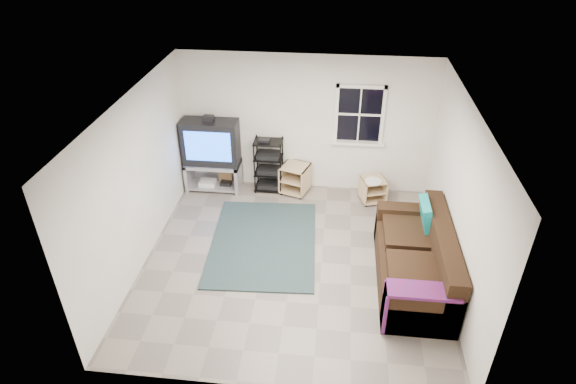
# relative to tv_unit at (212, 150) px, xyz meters

# --- Properties ---
(room) EXTENTS (4.60, 4.62, 4.60)m
(room) POSITION_rel_tv_unit_xyz_m (2.69, 0.25, 0.65)
(room) COLOR gray
(room) RESTS_ON ground
(tv_unit) EXTENTS (1.03, 0.51, 1.51)m
(tv_unit) POSITION_rel_tv_unit_xyz_m (0.00, 0.00, 0.00)
(tv_unit) COLOR #9F9EA6
(tv_unit) RESTS_ON ground
(av_rack) EXTENTS (0.53, 0.39, 1.06)m
(av_rack) POSITION_rel_tv_unit_xyz_m (1.06, 0.07, -0.37)
(av_rack) COLOR black
(av_rack) RESTS_ON ground
(side_table_left) EXTENTS (0.61, 0.61, 0.57)m
(side_table_left) POSITION_rel_tv_unit_xyz_m (1.58, 0.05, -0.52)
(side_table_left) COLOR tan
(side_table_left) RESTS_ON ground
(side_table_right) EXTENTS (0.53, 0.53, 0.49)m
(side_table_right) POSITION_rel_tv_unit_xyz_m (3.02, -0.12, -0.56)
(side_table_right) COLOR tan
(side_table_right) RESTS_ON ground
(sofa) EXTENTS (0.98, 2.22, 1.02)m
(sofa) POSITION_rel_tv_unit_xyz_m (3.56, -2.28, -0.47)
(sofa) COLOR black
(sofa) RESTS_ON ground
(shag_rug) EXTENTS (1.82, 2.41, 0.03)m
(shag_rug) POSITION_rel_tv_unit_xyz_m (1.20, -1.62, -0.82)
(shag_rug) COLOR #321F16
(shag_rug) RESTS_ON ground
(paper_bag) EXTENTS (0.28, 0.20, 0.38)m
(paper_bag) POSITION_rel_tv_unit_xyz_m (0.21, 0.15, -0.64)
(paper_bag) COLOR olive
(paper_bag) RESTS_ON ground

